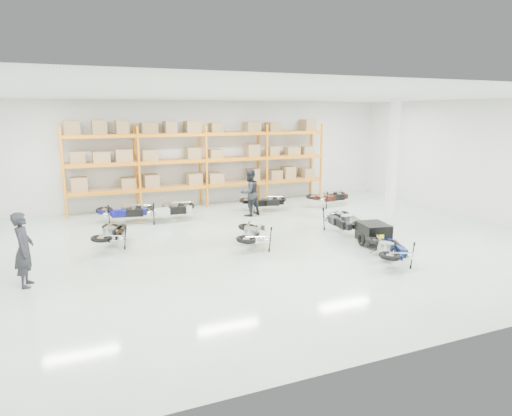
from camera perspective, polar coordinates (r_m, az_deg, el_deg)
name	(u,v)px	position (r m, az deg, el deg)	size (l,w,h in m)	color
room	(265,172)	(13.81, 1.13, 4.56)	(18.00, 18.00, 18.00)	#B9CEBB
pallet_rack	(203,154)	(19.83, -6.60, 6.72)	(11.28, 0.98, 3.62)	orange
structural_column	(392,163)	(17.00, 16.68, 5.43)	(0.25, 0.25, 4.50)	white
moto_blue_centre	(390,245)	(12.83, 16.43, -4.46)	(0.74, 1.66, 1.01)	#081950
moto_silver_left	(254,230)	(13.74, -0.26, -2.78)	(0.77, 1.74, 1.07)	silver
moto_black_far_left	(113,230)	(14.58, -17.49, -2.60)	(0.73, 1.65, 1.01)	black
moto_touring_right	(344,217)	(15.62, 10.94, -1.08)	(0.82, 1.85, 1.13)	black
trailer	(373,233)	(14.40, 14.46, -3.01)	(0.94, 1.68, 0.69)	black
moto_back_a	(125,208)	(17.44, -16.07, -0.01)	(0.82, 1.84, 1.12)	navy
moto_back_b	(166,206)	(17.39, -11.16, 0.28)	(0.85, 1.91, 1.17)	silver
moto_back_c	(264,199)	(18.82, 0.96, 1.17)	(0.75, 1.69, 1.03)	black
moto_back_d	(329,194)	(20.07, 9.14, 1.73)	(0.77, 1.74, 1.06)	#39120B
person_left	(24,250)	(11.88, -27.03, -4.65)	(0.65, 0.43, 1.78)	black
person_back	(250,193)	(17.89, -0.81, 1.94)	(0.90, 0.70, 1.85)	#212229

